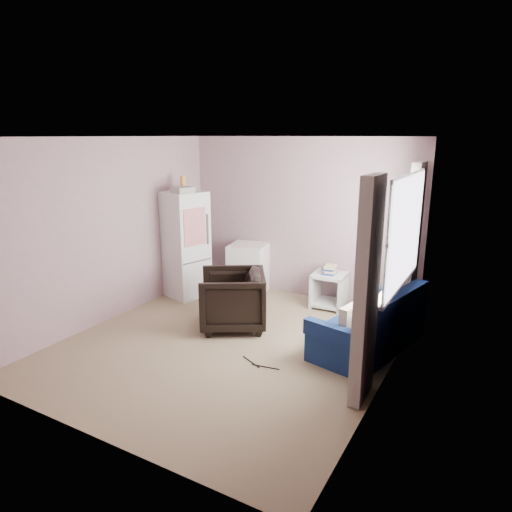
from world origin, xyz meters
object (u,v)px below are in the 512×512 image
(washing_machine, at_px, (248,267))
(fridge, at_px, (186,244))
(sofa, at_px, (372,328))
(side_table, at_px, (329,288))
(armchair, at_px, (232,297))

(washing_machine, bearing_deg, fridge, -154.63)
(fridge, height_order, sofa, fridge)
(fridge, relative_size, side_table, 2.94)
(fridge, distance_m, washing_machine, 1.08)
(side_table, bearing_deg, fridge, -164.43)
(armchair, relative_size, side_table, 1.32)
(armchair, distance_m, fridge, 1.56)
(fridge, distance_m, sofa, 3.22)
(fridge, bearing_deg, armchair, -12.40)
(armchair, relative_size, washing_machine, 1.06)
(side_table, distance_m, sofa, 1.43)
(fridge, relative_size, washing_machine, 2.35)
(washing_machine, xyz_separation_m, sofa, (2.34, -1.06, -0.15))
(armchair, xyz_separation_m, sofa, (1.82, 0.26, -0.16))
(armchair, bearing_deg, sofa, 66.75)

